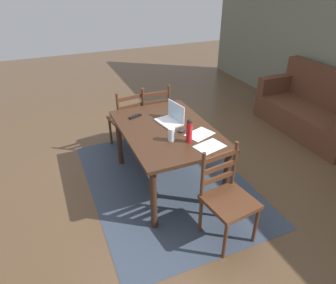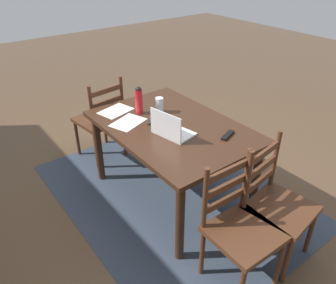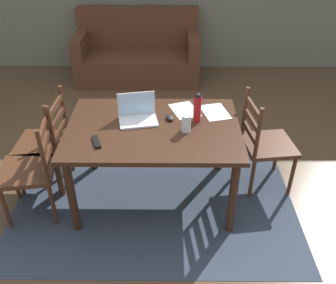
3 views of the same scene
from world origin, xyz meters
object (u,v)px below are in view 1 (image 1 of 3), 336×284
(dining_table, at_px, (167,136))
(computer_mouse, at_px, (182,130))
(drinking_glass, at_px, (171,134))
(chair_left_far, at_px, (153,115))
(laptop, at_px, (172,117))
(chair_left_near, at_px, (127,119))
(tv_remote, at_px, (135,116))
(water_bottle, at_px, (189,130))
(chair_right_far, at_px, (227,198))
(couch, at_px, (315,111))

(dining_table, xyz_separation_m, computer_mouse, (0.14, 0.12, 0.11))
(drinking_glass, bearing_deg, computer_mouse, 126.11)
(chair_left_far, relative_size, laptop, 2.67)
(computer_mouse, bearing_deg, chair_left_near, 172.23)
(chair_left_near, distance_m, tv_remote, 0.66)
(chair_left_far, distance_m, computer_mouse, 1.20)
(tv_remote, bearing_deg, chair_left_far, 122.71)
(laptop, bearing_deg, tv_remote, -128.85)
(chair_left_near, relative_size, drinking_glass, 6.56)
(water_bottle, bearing_deg, chair_right_far, 8.85)
(chair_right_far, xyz_separation_m, water_bottle, (-0.65, -0.10, 0.44))
(laptop, height_order, drinking_glass, laptop)
(computer_mouse, bearing_deg, chair_left_far, 153.01)
(couch, xyz_separation_m, drinking_glass, (0.62, -2.79, 0.48))
(laptop, xyz_separation_m, computer_mouse, (0.27, -0.00, -0.04))
(water_bottle, distance_m, tv_remote, 0.88)
(dining_table, distance_m, drinking_glass, 0.33)
(laptop, distance_m, tv_remote, 0.47)
(chair_left_near, bearing_deg, chair_right_far, 10.86)
(dining_table, height_order, water_bottle, water_bottle)
(chair_right_far, relative_size, tv_remote, 5.59)
(chair_left_far, bearing_deg, dining_table, -11.12)
(tv_remote, bearing_deg, water_bottle, 2.98)
(couch, distance_m, water_bottle, 2.78)
(chair_left_near, xyz_separation_m, water_bottle, (1.38, 0.29, 0.44))
(chair_left_near, height_order, chair_right_far, same)
(chair_left_far, bearing_deg, couch, 75.27)
(chair_left_near, bearing_deg, drinking_glass, 5.75)
(computer_mouse, bearing_deg, chair_right_far, -18.14)
(chair_left_near, relative_size, couch, 0.53)
(dining_table, relative_size, laptop, 4.07)
(laptop, relative_size, drinking_glass, 2.46)
(chair_left_far, xyz_separation_m, computer_mouse, (1.15, -0.08, 0.32))
(computer_mouse, bearing_deg, couch, 77.55)
(chair_left_near, height_order, laptop, laptop)
(chair_left_near, relative_size, computer_mouse, 9.50)
(chair_left_near, relative_size, water_bottle, 3.64)
(couch, bearing_deg, laptop, -85.36)
(chair_right_far, height_order, tv_remote, chair_right_far)
(chair_left_near, height_order, tv_remote, chair_left_near)
(laptop, bearing_deg, chair_right_far, 3.73)
(water_bottle, bearing_deg, tv_remote, -157.04)
(dining_table, height_order, chair_left_far, chair_left_far)
(chair_left_far, distance_m, couch, 2.61)
(chair_left_far, distance_m, water_bottle, 1.45)
(tv_remote, bearing_deg, laptop, 31.17)
(water_bottle, relative_size, computer_mouse, 2.61)
(chair_left_near, height_order, water_bottle, water_bottle)
(couch, bearing_deg, chair_left_far, -104.73)
(chair_left_near, bearing_deg, water_bottle, 11.79)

